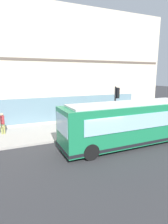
{
  "coord_description": "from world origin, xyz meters",
  "views": [
    {
      "loc": [
        -10.11,
        5.22,
        4.95
      ],
      "look_at": [
        2.98,
        -0.34,
        2.06
      ],
      "focal_mm": 29.39,
      "sensor_mm": 36.0,
      "label": 1
    }
  ],
  "objects_px": {
    "pedestrian_walking_along_curb": "(89,116)",
    "pedestrian_by_light_pole": "(140,111)",
    "traffic_light_near_corner": "(116,100)",
    "newspaper_vending_box": "(101,120)",
    "fire_hydrant": "(95,126)",
    "pedestrian_near_hydrant": "(2,122)",
    "pedestrian_near_building_entrance": "(142,115)",
    "city_bus_nearside": "(129,123)"
  },
  "relations": [
    {
      "from": "pedestrian_by_light_pole",
      "to": "pedestrian_walking_along_curb",
      "type": "relative_size",
      "value": 0.96
    },
    {
      "from": "pedestrian_near_building_entrance",
      "to": "pedestrian_walking_along_curb",
      "type": "xyz_separation_m",
      "value": [
        1.3,
        5.08,
        0.14
      ]
    },
    {
      "from": "city_bus_nearside",
      "to": "newspaper_vending_box",
      "type": "bearing_deg",
      "value": -5.19
    },
    {
      "from": "pedestrian_by_light_pole",
      "to": "traffic_light_near_corner",
      "type": "bearing_deg",
      "value": 114.18
    },
    {
      "from": "pedestrian_walking_along_curb",
      "to": "pedestrian_by_light_pole",
      "type": "bearing_deg",
      "value": -90.49
    },
    {
      "from": "pedestrian_by_light_pole",
      "to": "pedestrian_near_building_entrance",
      "type": "bearing_deg",
      "value": 143.9
    },
    {
      "from": "newspaper_vending_box",
      "to": "city_bus_nearside",
      "type": "bearing_deg",
      "value": 174.81
    },
    {
      "from": "newspaper_vending_box",
      "to": "traffic_light_near_corner",
      "type": "bearing_deg",
      "value": -174.09
    },
    {
      "from": "pedestrian_near_building_entrance",
      "to": "newspaper_vending_box",
      "type": "bearing_deg",
      "value": 65.64
    },
    {
      "from": "city_bus_nearside",
      "to": "pedestrian_near_building_entrance",
      "type": "xyz_separation_m",
      "value": [
        3.51,
        -4.1,
        -0.48
      ]
    },
    {
      "from": "fire_hydrant",
      "to": "pedestrian_near_building_entrance",
      "type": "height_order",
      "value": "pedestrian_near_building_entrance"
    },
    {
      "from": "traffic_light_near_corner",
      "to": "newspaper_vending_box",
      "type": "height_order",
      "value": "traffic_light_near_corner"
    },
    {
      "from": "traffic_light_near_corner",
      "to": "pedestrian_by_light_pole",
      "type": "distance_m",
      "value": 5.0
    },
    {
      "from": "newspaper_vending_box",
      "to": "pedestrian_walking_along_curb",
      "type": "bearing_deg",
      "value": 103.19
    },
    {
      "from": "pedestrian_by_light_pole",
      "to": "newspaper_vending_box",
      "type": "xyz_separation_m",
      "value": [
        0.39,
        4.54,
        -0.56
      ]
    },
    {
      "from": "newspaper_vending_box",
      "to": "fire_hydrant",
      "type": "bearing_deg",
      "value": 135.97
    },
    {
      "from": "fire_hydrant",
      "to": "pedestrian_by_light_pole",
      "type": "distance_m",
      "value": 6.0
    },
    {
      "from": "fire_hydrant",
      "to": "pedestrian_near_hydrant",
      "type": "relative_size",
      "value": 0.42
    },
    {
      "from": "pedestrian_near_hydrant",
      "to": "fire_hydrant",
      "type": "bearing_deg",
      "value": -103.53
    },
    {
      "from": "city_bus_nearside",
      "to": "pedestrian_by_light_pole",
      "type": "distance_m",
      "value": 6.92
    },
    {
      "from": "pedestrian_near_building_entrance",
      "to": "newspaper_vending_box",
      "type": "xyz_separation_m",
      "value": [
        1.64,
        3.63,
        -0.47
      ]
    },
    {
      "from": "traffic_light_near_corner",
      "to": "newspaper_vending_box",
      "type": "relative_size",
      "value": 4.27
    },
    {
      "from": "traffic_light_near_corner",
      "to": "pedestrian_walking_along_curb",
      "type": "xyz_separation_m",
      "value": [
        1.98,
        1.69,
        -1.62
      ]
    },
    {
      "from": "fire_hydrant",
      "to": "newspaper_vending_box",
      "type": "xyz_separation_m",
      "value": [
        1.39,
        -1.34,
        0.09
      ]
    },
    {
      "from": "pedestrian_near_hydrant",
      "to": "pedestrian_by_light_pole",
      "type": "relative_size",
      "value": 1.01
    },
    {
      "from": "pedestrian_walking_along_curb",
      "to": "traffic_light_near_corner",
      "type": "bearing_deg",
      "value": -139.58
    },
    {
      "from": "pedestrian_near_building_entrance",
      "to": "pedestrian_by_light_pole",
      "type": "height_order",
      "value": "pedestrian_by_light_pole"
    },
    {
      "from": "city_bus_nearside",
      "to": "newspaper_vending_box",
      "type": "xyz_separation_m",
      "value": [
        5.15,
        -0.47,
        -0.95
      ]
    },
    {
      "from": "fire_hydrant",
      "to": "pedestrian_near_building_entrance",
      "type": "bearing_deg",
      "value": -92.95
    },
    {
      "from": "fire_hydrant",
      "to": "newspaper_vending_box",
      "type": "relative_size",
      "value": 0.82
    },
    {
      "from": "traffic_light_near_corner",
      "to": "fire_hydrant",
      "type": "distance_m",
      "value": 2.96
    },
    {
      "from": "newspaper_vending_box",
      "to": "pedestrian_near_building_entrance",
      "type": "bearing_deg",
      "value": -114.36
    },
    {
      "from": "pedestrian_near_hydrant",
      "to": "pedestrian_near_building_entrance",
      "type": "distance_m",
      "value": 12.63
    },
    {
      "from": "pedestrian_near_building_entrance",
      "to": "city_bus_nearside",
      "type": "bearing_deg",
      "value": 130.58
    },
    {
      "from": "city_bus_nearside",
      "to": "pedestrian_by_light_pole",
      "type": "height_order",
      "value": "city_bus_nearside"
    },
    {
      "from": "city_bus_nearside",
      "to": "pedestrian_by_light_pole",
      "type": "relative_size",
      "value": 5.73
    },
    {
      "from": "city_bus_nearside",
      "to": "fire_hydrant",
      "type": "bearing_deg",
      "value": 13.06
    },
    {
      "from": "pedestrian_near_hydrant",
      "to": "newspaper_vending_box",
      "type": "relative_size",
      "value": 1.98
    },
    {
      "from": "traffic_light_near_corner",
      "to": "fire_hydrant",
      "type": "height_order",
      "value": "traffic_light_near_corner"
    },
    {
      "from": "fire_hydrant",
      "to": "pedestrian_walking_along_curb",
      "type": "distance_m",
      "value": 1.27
    },
    {
      "from": "pedestrian_walking_along_curb",
      "to": "newspaper_vending_box",
      "type": "xyz_separation_m",
      "value": [
        0.34,
        -1.45,
        -0.61
      ]
    },
    {
      "from": "pedestrian_near_building_entrance",
      "to": "pedestrian_by_light_pole",
      "type": "bearing_deg",
      "value": -36.1
    }
  ]
}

